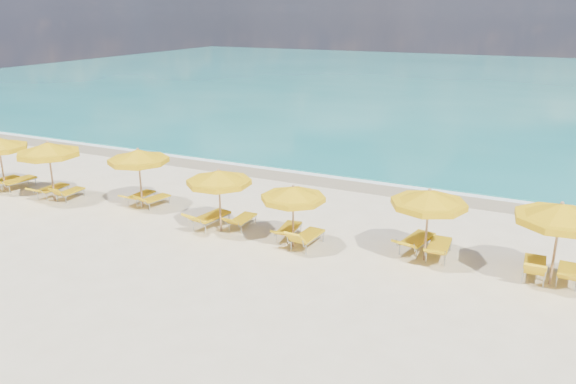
% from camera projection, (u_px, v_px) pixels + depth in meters
% --- Properties ---
extents(ground_plane, '(120.00, 120.00, 0.00)m').
position_uv_depth(ground_plane, '(270.00, 235.00, 20.22)').
color(ground_plane, beige).
extents(ocean, '(120.00, 80.00, 0.30)m').
position_uv_depth(ocean, '(472.00, 83.00, 61.31)').
color(ocean, '#147370').
rests_on(ocean, ground).
extents(wet_sand_band, '(120.00, 2.60, 0.01)m').
position_uv_depth(wet_sand_band, '(342.00, 181.00, 26.55)').
color(wet_sand_band, tan).
rests_on(wet_sand_band, ground).
extents(foam_line, '(120.00, 1.20, 0.03)m').
position_uv_depth(foam_line, '(348.00, 177.00, 27.24)').
color(foam_line, white).
rests_on(foam_line, ground).
extents(whitecap_near, '(14.00, 0.36, 0.05)m').
position_uv_depth(whitecap_near, '(308.00, 132.00, 37.25)').
color(whitecap_near, white).
rests_on(whitecap_near, ground).
extents(whitecap_far, '(18.00, 0.30, 0.05)m').
position_uv_depth(whitecap_far, '(542.00, 131.00, 37.46)').
color(whitecap_far, white).
rests_on(whitecap_far, ground).
extents(umbrella_1, '(3.30, 3.30, 2.61)m').
position_uv_depth(umbrella_1, '(48.00, 150.00, 23.17)').
color(umbrella_1, tan).
rests_on(umbrella_1, ground).
extents(umbrella_2, '(2.74, 2.74, 2.48)m').
position_uv_depth(umbrella_2, '(138.00, 157.00, 22.52)').
color(umbrella_2, tan).
rests_on(umbrella_2, ground).
extents(umbrella_3, '(2.96, 2.96, 2.39)m').
position_uv_depth(umbrella_3, '(219.00, 178.00, 19.98)').
color(umbrella_3, tan).
rests_on(umbrella_3, ground).
extents(umbrella_4, '(2.74, 2.74, 2.23)m').
position_uv_depth(umbrella_4, '(293.00, 194.00, 18.66)').
color(umbrella_4, tan).
rests_on(umbrella_4, ground).
extents(umbrella_5, '(2.57, 2.57, 2.45)m').
position_uv_depth(umbrella_5, '(429.00, 199.00, 17.58)').
color(umbrella_5, tan).
rests_on(umbrella_5, ground).
extents(umbrella_6, '(3.16, 3.16, 2.60)m').
position_uv_depth(umbrella_6, '(561.00, 214.00, 15.95)').
color(umbrella_6, tan).
rests_on(umbrella_6, ground).
extents(lounger_0_left, '(0.79, 1.79, 0.62)m').
position_uv_depth(lounger_0_left, '(3.00, 182.00, 25.68)').
color(lounger_0_left, '#A5A8AD').
rests_on(lounger_0_left, ground).
extents(lounger_0_right, '(0.88, 2.07, 0.75)m').
position_uv_depth(lounger_0_right, '(18.00, 184.00, 25.35)').
color(lounger_0_right, '#A5A8AD').
rests_on(lounger_0_right, ground).
extents(lounger_1_left, '(0.63, 1.86, 0.69)m').
position_uv_depth(lounger_1_left, '(52.00, 192.00, 24.34)').
color(lounger_1_left, '#A5A8AD').
rests_on(lounger_1_left, ground).
extents(lounger_1_right, '(0.59, 1.59, 0.75)m').
position_uv_depth(lounger_1_right, '(70.00, 195.00, 24.00)').
color(lounger_1_right, '#A5A8AD').
rests_on(lounger_1_right, ground).
extents(lounger_2_left, '(0.60, 1.72, 0.63)m').
position_uv_depth(lounger_2_left, '(141.00, 198.00, 23.55)').
color(lounger_2_left, '#A5A8AD').
rests_on(lounger_2_left, ground).
extents(lounger_2_right, '(0.83, 1.69, 0.71)m').
position_uv_depth(lounger_2_right, '(155.00, 202.00, 23.13)').
color(lounger_2_right, '#A5A8AD').
rests_on(lounger_2_right, ground).
extents(lounger_3_left, '(0.97, 2.09, 0.86)m').
position_uv_depth(lounger_3_left, '(211.00, 221.00, 20.89)').
color(lounger_3_left, '#A5A8AD').
rests_on(lounger_3_left, ground).
extents(lounger_3_right, '(0.60, 1.72, 0.73)m').
position_uv_depth(lounger_3_right, '(242.00, 223.00, 20.84)').
color(lounger_3_right, '#A5A8AD').
rests_on(lounger_3_right, ground).
extents(lounger_4_left, '(0.79, 1.87, 0.70)m').
position_uv_depth(lounger_4_left, '(288.00, 233.00, 19.88)').
color(lounger_4_left, '#A5A8AD').
rests_on(lounger_4_left, ground).
extents(lounger_4_right, '(0.78, 1.89, 0.90)m').
position_uv_depth(lounger_4_right, '(307.00, 240.00, 19.16)').
color(lounger_4_right, '#A5A8AD').
rests_on(lounger_4_right, ground).
extents(lounger_5_left, '(1.08, 2.18, 0.79)m').
position_uv_depth(lounger_5_left, '(416.00, 244.00, 18.81)').
color(lounger_5_left, '#A5A8AD').
rests_on(lounger_5_left, ground).
extents(lounger_5_right, '(0.75, 2.06, 0.78)m').
position_uv_depth(lounger_5_right, '(439.00, 251.00, 18.33)').
color(lounger_5_right, '#A5A8AD').
rests_on(lounger_5_right, ground).
extents(lounger_6_left, '(0.69, 1.90, 0.91)m').
position_uv_depth(lounger_6_left, '(534.00, 270.00, 16.97)').
color(lounger_6_left, '#A5A8AD').
rests_on(lounger_6_left, ground).
extents(lounger_6_right, '(0.64, 1.73, 0.72)m').
position_uv_depth(lounger_6_right, '(567.00, 276.00, 16.69)').
color(lounger_6_right, '#A5A8AD').
rests_on(lounger_6_right, ground).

